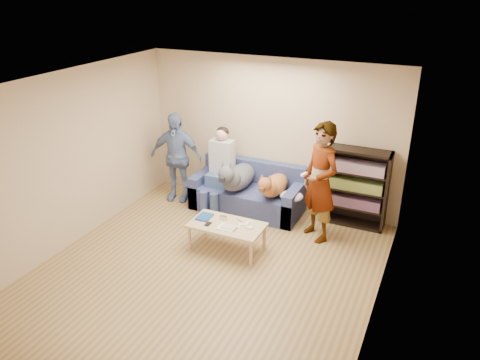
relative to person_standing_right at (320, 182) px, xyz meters
The scene contains 27 objects.
ground 2.20m from the person_standing_right, 124.30° to the right, with size 5.00×5.00×0.00m, color olive.
ceiling 2.60m from the person_standing_right, 124.30° to the right, with size 5.00×5.00×0.00m, color white.
wall_back 1.46m from the person_standing_right, 142.77° to the left, with size 4.50×4.50×0.00m, color tan.
wall_front 4.31m from the person_standing_right, 105.16° to the right, with size 4.50×4.50×0.00m, color tan.
wall_left 3.77m from the person_standing_right, 153.98° to the right, with size 5.00×5.00×0.00m, color tan.
wall_right 2.03m from the person_standing_right, 55.61° to the right, with size 5.00×5.00×0.00m, color tan.
blanket 0.73m from the person_standing_right, 154.34° to the left, with size 0.39×0.33×0.14m, color #AEAEB3.
person_standing_right is the anchor object (origin of this frame).
person_standing_left 2.74m from the person_standing_right, behind, with size 0.96×0.40×1.63m, color #6E8AB1.
held_controller 0.33m from the person_standing_right, 135.00° to the right, with size 0.04×0.13×0.03m, color white.
notebook_blue 1.82m from the person_standing_right, 150.60° to the right, with size 0.20×0.26×0.03m, color navy.
papers 1.56m from the person_standing_right, 136.81° to the right, with size 0.26×0.20×0.01m, color white.
magazine 1.52m from the person_standing_right, 136.58° to the right, with size 0.22×0.17×0.01m, color beige.
camera_silver 1.55m from the person_standing_right, 147.63° to the right, with size 0.11×0.06×0.05m, color silver.
controller_a 1.27m from the person_standing_right, 136.25° to the right, with size 0.04×0.13×0.03m, color white.
controller_b 1.28m from the person_standing_right, 130.72° to the right, with size 0.09×0.06×0.03m, color white.
headphone_cup_a 1.41m from the person_standing_right, 134.88° to the right, with size 0.07×0.07×0.02m, color white.
headphone_cup_b 1.36m from the person_standing_right, 137.45° to the right, with size 0.07×0.07×0.02m, color silver.
pen_orange 1.65m from the person_standing_right, 136.97° to the right, with size 0.01×0.01×0.14m, color orange.
pen_black 1.34m from the person_standing_right, 144.04° to the right, with size 0.01×0.01×0.14m, color black.
wallet 1.79m from the person_standing_right, 143.19° to the right, with size 0.07×0.12×0.01m, color black.
sofa 1.59m from the person_standing_right, 161.87° to the left, with size 1.90×0.85×0.82m.
person_seated 1.90m from the person_standing_right, behind, with size 0.40×0.73×1.47m.
dog_gray 1.56m from the person_standing_right, behind, with size 0.45×1.27×0.65m.
dog_tan 0.96m from the person_standing_right, 162.04° to the left, with size 0.36×1.14×0.53m.
coffee_table 1.55m from the person_standing_right, 141.06° to the right, with size 1.10×0.60×0.42m.
bookshelf 0.85m from the person_standing_right, 58.02° to the left, with size 1.00×0.34×1.30m.
Camera 1 is at (2.70, -4.70, 3.78)m, focal length 35.00 mm.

